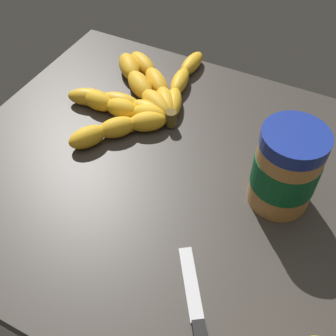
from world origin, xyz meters
TOP-DOWN VIEW (x-y plane):
  - ground_plane at (0.00, 0.00)cm, footprint 71.05×62.09cm
  - banana_bunch at (-12.26, 12.90)cm, footprint 21.91×35.58cm
  - peanut_butter_jar at (17.41, 2.77)cm, footprint 9.42×9.42cm
  - butter_knife at (14.35, -20.35)cm, footprint 11.14×15.52cm

SIDE VIEW (x-z plane):
  - ground_plane at x=0.00cm, z-range -3.55..0.00cm
  - butter_knife at x=14.35cm, z-range -0.12..1.08cm
  - banana_bunch at x=-12.26cm, z-range -0.15..3.61cm
  - peanut_butter_jar at x=17.41cm, z-range -0.14..13.46cm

